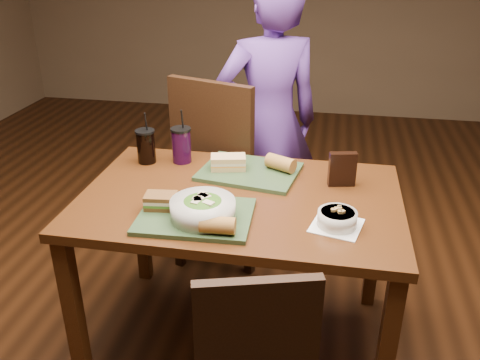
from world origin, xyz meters
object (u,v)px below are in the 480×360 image
at_px(chip_bag, 342,169).
at_px(diner, 269,124).
at_px(soup_bowl, 337,218).
at_px(salad_bowl, 203,208).
at_px(sandwich_near, 161,201).
at_px(tray_far, 250,172).
at_px(baguette_near, 218,225).
at_px(dining_table, 240,215).
at_px(baguette_far, 281,163).
at_px(tray_near, 196,216).
at_px(sandwich_far, 228,162).
at_px(cup_cola, 146,146).
at_px(chair_far, 217,164).
at_px(cup_berry, 181,145).

bearing_deg(chip_bag, diner, 109.30).
distance_m(diner, soup_bowl, 1.06).
bearing_deg(salad_bowl, sandwich_near, 165.59).
height_order(tray_far, baguette_near, baguette_near).
xyz_separation_m(dining_table, chip_bag, (0.40, 0.17, 0.16)).
bearing_deg(dining_table, baguette_near, -93.10).
distance_m(soup_bowl, baguette_far, 0.49).
distance_m(tray_near, sandwich_far, 0.43).
distance_m(diner, sandwich_far, 0.60).
bearing_deg(cup_cola, soup_bowl, -26.14).
bearing_deg(chip_bag, tray_near, -156.62).
bearing_deg(chip_bag, tray_far, 161.04).
height_order(salad_bowl, baguette_far, salad_bowl).
distance_m(tray_near, salad_bowl, 0.06).
relative_size(chair_far, tray_near, 2.58).
height_order(tray_far, chip_bag, chip_bag).
bearing_deg(salad_bowl, cup_cola, 128.88).
distance_m(baguette_far, cup_cola, 0.63).
bearing_deg(cup_cola, chip_bag, -5.41).
xyz_separation_m(baguette_far, chip_bag, (0.27, -0.07, 0.02)).
xyz_separation_m(sandwich_far, baguette_near, (0.08, -0.54, 0.00)).
xyz_separation_m(sandwich_near, sandwich_far, (0.18, 0.40, 0.00)).
height_order(chair_far, sandwich_near, chair_far).
xyz_separation_m(tray_far, baguette_far, (0.14, 0.02, 0.04)).
bearing_deg(cup_berry, chip_bag, -9.29).
height_order(chair_far, chip_bag, chair_far).
height_order(diner, baguette_far, diner).
height_order(salad_bowl, baguette_near, salad_bowl).
bearing_deg(cup_berry, baguette_far, -6.16).
height_order(baguette_near, baguette_far, baguette_far).
distance_m(chair_far, cup_cola, 0.50).
bearing_deg(baguette_near, cup_berry, 116.75).
xyz_separation_m(chair_far, chip_bag, (0.65, -0.45, 0.22)).
relative_size(sandwich_near, cup_cola, 0.53).
distance_m(tray_near, baguette_near, 0.16).
bearing_deg(cup_berry, tray_near, -68.32).
distance_m(chair_far, baguette_far, 0.57).
relative_size(cup_cola, cup_berry, 0.95).
bearing_deg(sandwich_far, chip_bag, -4.75).
xyz_separation_m(salad_bowl, baguette_near, (0.08, -0.09, -0.01)).
bearing_deg(dining_table, cup_cola, 152.31).
distance_m(dining_table, tray_far, 0.24).
relative_size(sandwich_near, baguette_far, 0.98).
relative_size(diner, salad_bowl, 6.51).
xyz_separation_m(soup_bowl, sandwich_near, (-0.66, -0.01, 0.01)).
relative_size(sandwich_far, cup_berry, 0.66).
bearing_deg(baguette_far, sandwich_far, -173.02).
bearing_deg(chip_bag, cup_cola, 162.02).
bearing_deg(tray_near, baguette_near, -45.62).
xyz_separation_m(tray_near, baguette_near, (0.11, -0.11, 0.04)).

